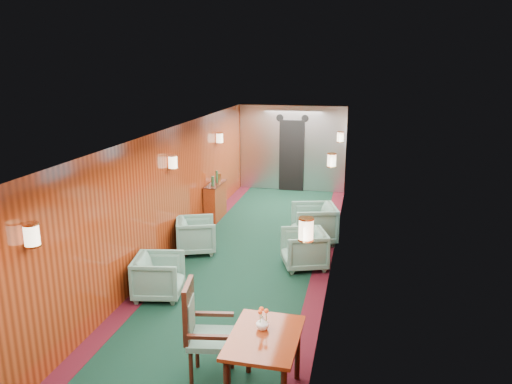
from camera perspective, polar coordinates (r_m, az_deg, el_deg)
room at (r=8.31m, az=-1.70°, el=1.26°), size 12.00×12.10×2.40m
bulkhead at (r=14.09m, az=4.15°, el=4.95°), size 2.98×0.17×2.39m
windows_right at (r=8.37m, az=8.66°, el=-0.10°), size 0.02×8.60×0.80m
wall_sconces at (r=8.81m, az=-0.82°, el=3.08°), size 2.97×7.97×0.25m
dining_table at (r=5.51m, az=0.97°, el=-17.20°), size 0.74×1.05×0.78m
side_chair at (r=5.88m, az=-6.25°, el=-15.18°), size 0.61×0.63×1.19m
credenza at (r=11.62m, az=-4.67°, el=-0.97°), size 0.30×0.94×1.12m
flower_vase at (r=5.52m, az=0.75°, el=-14.73°), size 0.17×0.17×0.15m
armchair_left_near at (r=7.99m, az=-11.05°, el=-9.44°), size 0.85×0.84×0.67m
armchair_left_far at (r=9.66m, az=-6.86°, el=-4.93°), size 0.95×0.94×0.67m
armchair_right_near at (r=8.93m, az=5.51°, el=-6.51°), size 0.95×0.94×0.69m
armchair_right_far at (r=10.17m, az=6.64°, el=-3.59°), size 1.05×1.03×0.78m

